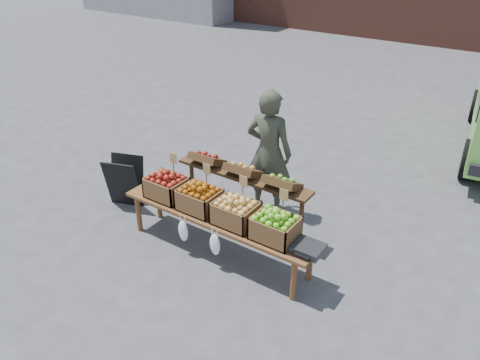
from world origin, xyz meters
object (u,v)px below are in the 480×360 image
Objects in this scene: crate_green_apples at (275,228)px; display_bench at (218,235)px; vendor at (269,152)px; weighing_scale at (308,248)px; chalkboard_sign at (125,181)px; back_table at (243,193)px; crate_red_apples at (235,213)px; crate_golden_apples at (167,187)px; crate_russet_pears at (199,200)px.

display_bench is at bearing 180.00° from crate_green_apples.
vendor is 5.41× the size of weighing_scale.
weighing_scale is (3.11, -0.19, 0.22)m from chalkboard_sign.
back_table is 4.20× the size of crate_green_apples.
back_table reaches higher than weighing_scale.
crate_red_apples is 0.55m from crate_green_apples.
crate_red_apples is at bearing 180.00° from weighing_scale.
vendor is at bearing 124.12° from crate_green_apples.
chalkboard_sign reaches higher than display_bench.
crate_red_apples is (0.38, -0.72, 0.19)m from back_table.
vendor reaches higher than weighing_scale.
back_table is at bearing 44.95° from crate_golden_apples.
vendor is 0.88× the size of back_table.
crate_russet_pears is at bearing -103.39° from back_table.
back_table is at bearing 75.58° from vendor.
crate_russet_pears is 1.00× the size of crate_green_apples.
vendor reaches higher than crate_green_apples.
display_bench is (0.10, -0.72, -0.24)m from back_table.
back_table is 0.78× the size of display_bench.
crate_russet_pears reaches higher than chalkboard_sign.
weighing_scale is (0.97, 0.00, -0.10)m from crate_red_apples.
back_table reaches higher than crate_russet_pears.
vendor is 0.69m from back_table.
crate_red_apples is at bearing 0.00° from crate_russet_pears.
display_bench is 5.40× the size of crate_golden_apples.
crate_green_apples is at bearing 0.00° from crate_golden_apples.
vendor is at bearing 11.36° from chalkboard_sign.
crate_golden_apples is 1.10m from crate_red_apples.
back_table is at bearing 98.19° from display_bench.
crate_golden_apples is 2.08m from weighing_scale.
crate_green_apples is at bearing 0.00° from crate_russet_pears.
crate_red_apples is at bearing 0.00° from crate_golden_apples.
crate_green_apples is 0.44m from weighing_scale.
vendor reaches higher than crate_golden_apples.
vendor is at bearing 104.02° from crate_red_apples.
vendor is 0.68× the size of display_bench.
display_bench is 5.40× the size of crate_green_apples.
crate_red_apples is (2.13, -0.19, 0.32)m from chalkboard_sign.
crate_russet_pears is 0.55m from crate_red_apples.
display_bench is 5.40× the size of crate_red_apples.
crate_green_apples is at bearing 0.00° from crate_red_apples.
vendor is 1.34m from crate_red_apples.
crate_red_apples is at bearing -24.89° from chalkboard_sign.
back_table reaches higher than crate_golden_apples.
vendor is 2.37× the size of chalkboard_sign.
weighing_scale is at bearing -28.01° from back_table.
crate_golden_apples and crate_red_apples have the same top height.
crate_golden_apples is 1.00× the size of crate_red_apples.
chalkboard_sign is 2.16m from crate_red_apples.
crate_russet_pears is (1.58, -0.19, 0.32)m from chalkboard_sign.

